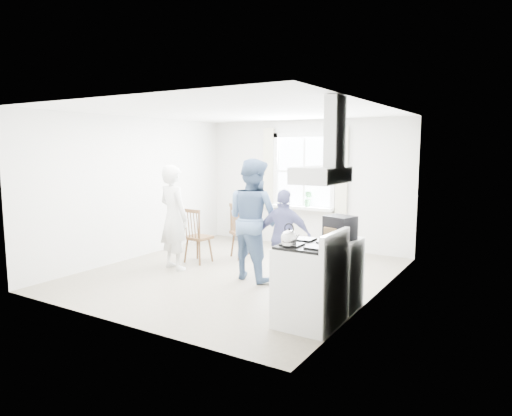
{
  "coord_description": "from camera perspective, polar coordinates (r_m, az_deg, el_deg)",
  "views": [
    {
      "loc": [
        4.03,
        -6.02,
        2.04
      ],
      "look_at": [
        0.23,
        0.2,
        1.07
      ],
      "focal_mm": 32.0,
      "sensor_mm": 36.0,
      "label": 1
    }
  ],
  "objects": [
    {
      "name": "window_assembly",
      "position": [
        9.39,
        5.98,
        4.0
      ],
      "size": [
        1.88,
        0.24,
        1.7
      ],
      "color": "white",
      "rests_on": "room_shell"
    },
    {
      "name": "potted_plant",
      "position": [
        9.29,
        6.53,
        1.16
      ],
      "size": [
        0.21,
        0.21,
        0.32
      ],
      "primitive_type": "imported",
      "rotation": [
        0.0,
        0.0,
        -0.22
      ],
      "color": "#377C41",
      "rests_on": "window_assembly"
    },
    {
      "name": "room_shell",
      "position": [
        7.28,
        -2.36,
        1.72
      ],
      "size": [
        4.62,
        5.12,
        2.64
      ],
      "color": "gray",
      "rests_on": "ground"
    },
    {
      "name": "gas_stove",
      "position": [
        5.36,
        6.81,
        -9.37
      ],
      "size": [
        0.68,
        0.76,
        1.12
      ],
      "color": "white",
      "rests_on": "ground"
    },
    {
      "name": "windsor_chair_a",
      "position": [
        8.1,
        -7.75,
        -2.73
      ],
      "size": [
        0.44,
        0.43,
        0.99
      ],
      "color": "#462B16",
      "rests_on": "ground"
    },
    {
      "name": "person_mid",
      "position": [
        7.06,
        -0.36,
        -1.41
      ],
      "size": [
        1.1,
        1.1,
        1.88
      ],
      "primitive_type": "imported",
      "rotation": [
        0.0,
        0.0,
        2.91
      ],
      "color": "slate",
      "rests_on": "ground"
    },
    {
      "name": "stereo_stack",
      "position": [
        5.78,
        10.46,
        -2.44
      ],
      "size": [
        0.4,
        0.37,
        0.3
      ],
      "color": "black",
      "rests_on": "low_cabinet"
    },
    {
      "name": "kettle",
      "position": [
        5.08,
        4.15,
        -3.82
      ],
      "size": [
        0.18,
        0.18,
        0.26
      ],
      "color": "silver",
      "rests_on": "gas_stove"
    },
    {
      "name": "low_cabinet",
      "position": [
        5.96,
        10.26,
        -8.02
      ],
      "size": [
        0.5,
        0.55,
        0.9
      ],
      "primitive_type": "cube",
      "color": "silver",
      "rests_on": "ground"
    },
    {
      "name": "person_right",
      "position": [
        6.83,
        3.56,
        -3.64
      ],
      "size": [
        0.98,
        0.98,
        1.43
      ],
      "primitive_type": "imported",
      "rotation": [
        0.0,
        0.0,
        3.33
      ],
      "color": "navy",
      "rests_on": "ground"
    },
    {
      "name": "shelf_unit",
      "position": [
        10.09,
        -1.59,
        -1.79
      ],
      "size": [
        0.4,
        0.3,
        0.8
      ],
      "primitive_type": "cube",
      "color": "slate",
      "rests_on": "ground"
    },
    {
      "name": "cardboard_box",
      "position": [
        5.73,
        9.79,
        -3.19
      ],
      "size": [
        0.29,
        0.25,
        0.16
      ],
      "primitive_type": "cube",
      "rotation": [
        0.0,
        0.0,
        0.29
      ],
      "color": "#987649",
      "rests_on": "low_cabinet"
    },
    {
      "name": "windsor_chair_b",
      "position": [
        8.41,
        -2.26,
        -2.14
      ],
      "size": [
        0.59,
        0.59,
        1.02
      ],
      "color": "#462B16",
      "rests_on": "ground"
    },
    {
      "name": "person_left",
      "position": [
        7.75,
        -10.25,
        -1.16
      ],
      "size": [
        0.78,
        0.78,
        1.76
      ],
      "primitive_type": "imported",
      "rotation": [
        0.0,
        0.0,
        2.89
      ],
      "color": "silver",
      "rests_on": "ground"
    },
    {
      "name": "range_hood",
      "position": [
        5.07,
        8.73,
        5.9
      ],
      "size": [
        0.45,
        0.76,
        0.94
      ],
      "color": "silver",
      "rests_on": "room_shell"
    }
  ]
}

